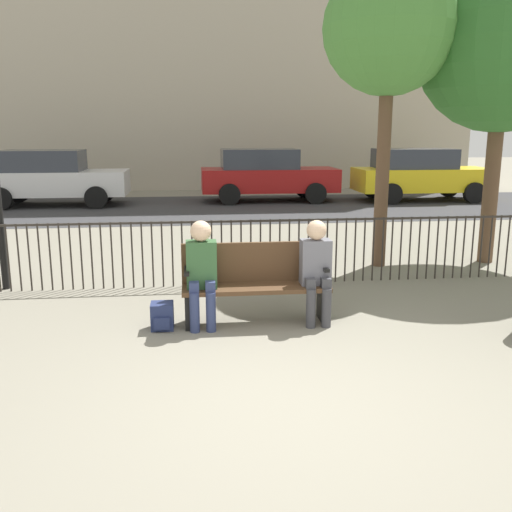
{
  "coord_description": "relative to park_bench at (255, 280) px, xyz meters",
  "views": [
    {
      "loc": [
        -0.72,
        -4.28,
        2.2
      ],
      "look_at": [
        0.0,
        1.99,
        0.8
      ],
      "focal_mm": 40.0,
      "sensor_mm": 36.0,
      "label": 1
    }
  ],
  "objects": [
    {
      "name": "ground_plane",
      "position": [
        0.0,
        -2.07,
        -0.49
      ],
      "size": [
        80.0,
        80.0,
        0.0
      ],
      "primitive_type": "plane",
      "color": "gray"
    },
    {
      "name": "park_bench",
      "position": [
        0.0,
        0.0,
        0.0
      ],
      "size": [
        1.69,
        0.45,
        0.92
      ],
      "color": "#4C331E",
      "rests_on": "ground"
    },
    {
      "name": "seated_person_0",
      "position": [
        -0.62,
        -0.13,
        0.2
      ],
      "size": [
        0.34,
        0.39,
        1.22
      ],
      "color": "navy",
      "rests_on": "ground"
    },
    {
      "name": "seated_person_1",
      "position": [
        0.69,
        -0.13,
        0.19
      ],
      "size": [
        0.34,
        0.39,
        1.2
      ],
      "color": "#3D3D42",
      "rests_on": "ground"
    },
    {
      "name": "backpack",
      "position": [
        -1.07,
        -0.16,
        -0.34
      ],
      "size": [
        0.25,
        0.28,
        0.3
      ],
      "color": "navy",
      "rests_on": "ground"
    },
    {
      "name": "fence_railing",
      "position": [
        -0.02,
        1.63,
        0.07
      ],
      "size": [
        9.01,
        0.03,
        0.95
      ],
      "color": "#2D2823",
      "rests_on": "ground"
    },
    {
      "name": "tree_0",
      "position": [
        2.34,
        2.55,
        3.19
      ],
      "size": [
        2.04,
        2.04,
        4.74
      ],
      "color": "brown",
      "rests_on": "ground"
    },
    {
      "name": "tree_1",
      "position": [
        4.24,
        2.62,
        3.0
      ],
      "size": [
        2.73,
        2.73,
        4.87
      ],
      "color": "brown",
      "rests_on": "ground"
    },
    {
      "name": "street_surface",
      "position": [
        0.0,
        9.93,
        -0.49
      ],
      "size": [
        24.0,
        6.0,
        0.01
      ],
      "color": "#333335",
      "rests_on": "ground"
    },
    {
      "name": "parked_car_0",
      "position": [
        -4.79,
        11.03,
        0.35
      ],
      "size": [
        4.2,
        1.94,
        1.62
      ],
      "color": "silver",
      "rests_on": "ground"
    },
    {
      "name": "parked_car_1",
      "position": [
        1.63,
        11.38,
        0.35
      ],
      "size": [
        4.2,
        1.94,
        1.62
      ],
      "color": "maroon",
      "rests_on": "ground"
    },
    {
      "name": "parked_car_2",
      "position": [
        6.45,
        10.96,
        0.35
      ],
      "size": [
        4.2,
        1.94,
        1.62
      ],
      "color": "yellow",
      "rests_on": "ground"
    }
  ]
}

